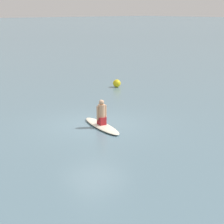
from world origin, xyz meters
The scene contains 4 objects.
ground_plane centered at (0.00, 0.00, 0.00)m, with size 400.00×400.00×0.00m, color slate.
surfboard centered at (-0.03, 0.43, 0.06)m, with size 2.75×0.62×0.12m, color silver.
person_paddler centered at (-0.03, 0.43, 0.59)m, with size 0.45×0.39×1.03m.
buoy_marker centered at (-6.02, -5.62, 0.24)m, with size 0.48×0.48×0.48m, color yellow.
Camera 1 is at (9.43, 12.42, 4.66)m, focal length 62.83 mm.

